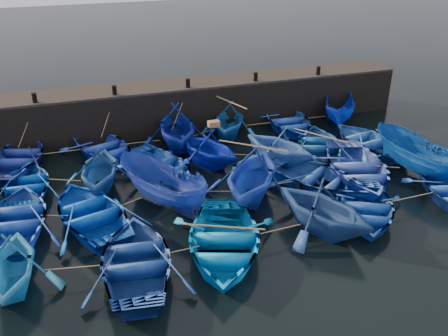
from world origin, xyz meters
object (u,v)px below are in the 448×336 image
object	(u,v)px
boat_0	(17,157)
wooden_crate	(214,124)
boat_13	(16,219)
boat_20	(10,265)
boat_8	(161,165)

from	to	relation	value
boat_0	wooden_crate	bearing A→B (deg)	-179.55
boat_13	boat_0	bearing A→B (deg)	-81.73
boat_20	wooden_crate	bearing A→B (deg)	41.72
boat_8	boat_13	xyz separation A→B (m)	(-6.34, -3.00, 0.06)
boat_8	wooden_crate	size ratio (longest dim) A/B	8.63
boat_0	boat_20	bearing A→B (deg)	108.41
boat_13	wooden_crate	size ratio (longest dim) A/B	9.61
boat_0	boat_20	world-z (taller)	boat_20
boat_0	boat_13	distance (m)	5.94
boat_0	boat_8	distance (m)	7.13
boat_13	boat_20	world-z (taller)	boat_20
wooden_crate	boat_13	bearing A→B (deg)	-160.60
boat_20	boat_0	bearing A→B (deg)	95.97
boat_8	wooden_crate	bearing A→B (deg)	-15.88
boat_0	boat_8	bearing A→B (deg)	172.75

